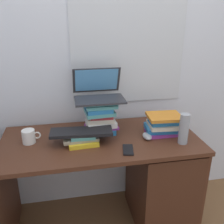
{
  "coord_description": "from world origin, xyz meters",
  "views": [
    {
      "loc": [
        -0.23,
        -1.61,
        1.62
      ],
      "look_at": [
        0.09,
        0.05,
        0.96
      ],
      "focal_mm": 40.82,
      "sensor_mm": 36.0,
      "label": 1
    }
  ],
  "objects_px": {
    "book_stack_side": "(163,124)",
    "cell_phone": "(128,150)",
    "keyboard": "(81,132)",
    "desk": "(147,176)",
    "book_stack_tall": "(101,117)",
    "mug": "(29,136)",
    "water_bottle": "(184,129)",
    "book_stack_keyboard_riser": "(82,139)",
    "computer_mouse": "(147,136)",
    "laptop": "(98,91)"
  },
  "relations": [
    {
      "from": "book_stack_side",
      "to": "keyboard",
      "type": "bearing_deg",
      "value": -176.82
    },
    {
      "from": "book_stack_tall",
      "to": "computer_mouse",
      "type": "xyz_separation_m",
      "value": [
        0.31,
        -0.15,
        -0.11
      ]
    },
    {
      "from": "book_stack_keyboard_riser",
      "to": "laptop",
      "type": "relative_size",
      "value": 0.7
    },
    {
      "from": "keyboard",
      "to": "mug",
      "type": "height_order",
      "value": "same"
    },
    {
      "from": "book_stack_tall",
      "to": "book_stack_keyboard_riser",
      "type": "xyz_separation_m",
      "value": [
        -0.15,
        -0.13,
        -0.1
      ]
    },
    {
      "from": "computer_mouse",
      "to": "water_bottle",
      "type": "distance_m",
      "value": 0.26
    },
    {
      "from": "laptop",
      "to": "water_bottle",
      "type": "xyz_separation_m",
      "value": [
        0.54,
        -0.32,
        -0.2
      ]
    },
    {
      "from": "book_stack_side",
      "to": "cell_phone",
      "type": "xyz_separation_m",
      "value": [
        -0.31,
        -0.19,
        -0.07
      ]
    },
    {
      "from": "keyboard",
      "to": "cell_phone",
      "type": "bearing_deg",
      "value": -24.61
    },
    {
      "from": "book_stack_tall",
      "to": "cell_phone",
      "type": "relative_size",
      "value": 1.88
    },
    {
      "from": "computer_mouse",
      "to": "cell_phone",
      "type": "relative_size",
      "value": 0.76
    },
    {
      "from": "book_stack_tall",
      "to": "mug",
      "type": "height_order",
      "value": "book_stack_tall"
    },
    {
      "from": "laptop",
      "to": "book_stack_side",
      "type": "bearing_deg",
      "value": -18.9
    },
    {
      "from": "book_stack_side",
      "to": "mug",
      "type": "height_order",
      "value": "book_stack_side"
    },
    {
      "from": "book_stack_keyboard_riser",
      "to": "book_stack_side",
      "type": "height_order",
      "value": "book_stack_side"
    },
    {
      "from": "book_stack_tall",
      "to": "cell_phone",
      "type": "height_order",
      "value": "book_stack_tall"
    },
    {
      "from": "laptop",
      "to": "book_stack_tall",
      "type": "bearing_deg",
      "value": -85.31
    },
    {
      "from": "book_stack_tall",
      "to": "keyboard",
      "type": "height_order",
      "value": "book_stack_tall"
    },
    {
      "from": "keyboard",
      "to": "water_bottle",
      "type": "relative_size",
      "value": 1.95
    },
    {
      "from": "laptop",
      "to": "keyboard",
      "type": "relative_size",
      "value": 0.84
    },
    {
      "from": "book_stack_side",
      "to": "computer_mouse",
      "type": "distance_m",
      "value": 0.16
    },
    {
      "from": "desk",
      "to": "book_stack_tall",
      "type": "xyz_separation_m",
      "value": [
        -0.34,
        0.12,
        0.49
      ]
    },
    {
      "from": "book_stack_side",
      "to": "water_bottle",
      "type": "relative_size",
      "value": 1.21
    },
    {
      "from": "book_stack_side",
      "to": "cell_phone",
      "type": "relative_size",
      "value": 1.92
    },
    {
      "from": "book_stack_side",
      "to": "mug",
      "type": "xyz_separation_m",
      "value": [
        -0.95,
        0.04,
        -0.03
      ]
    },
    {
      "from": "desk",
      "to": "water_bottle",
      "type": "relative_size",
      "value": 6.53
    },
    {
      "from": "laptop",
      "to": "book_stack_keyboard_riser",
      "type": "bearing_deg",
      "value": -127.56
    },
    {
      "from": "keyboard",
      "to": "cell_phone",
      "type": "xyz_separation_m",
      "value": [
        0.29,
        -0.16,
        -0.08
      ]
    },
    {
      "from": "desk",
      "to": "book_stack_keyboard_riser",
      "type": "xyz_separation_m",
      "value": [
        -0.49,
        -0.01,
        0.39
      ]
    },
    {
      "from": "keyboard",
      "to": "computer_mouse",
      "type": "distance_m",
      "value": 0.47
    },
    {
      "from": "book_stack_tall",
      "to": "mug",
      "type": "relative_size",
      "value": 2.02
    },
    {
      "from": "book_stack_keyboard_riser",
      "to": "water_bottle",
      "type": "distance_m",
      "value": 0.7
    },
    {
      "from": "water_bottle",
      "to": "cell_phone",
      "type": "xyz_separation_m",
      "value": [
        -0.39,
        -0.03,
        -0.1
      ]
    },
    {
      "from": "keyboard",
      "to": "cell_phone",
      "type": "distance_m",
      "value": 0.34
    },
    {
      "from": "desk",
      "to": "computer_mouse",
      "type": "relative_size",
      "value": 13.49
    },
    {
      "from": "desk",
      "to": "book_stack_tall",
      "type": "distance_m",
      "value": 0.61
    },
    {
      "from": "laptop",
      "to": "cell_phone",
      "type": "distance_m",
      "value": 0.48
    },
    {
      "from": "book_stack_tall",
      "to": "computer_mouse",
      "type": "relative_size",
      "value": 2.46
    },
    {
      "from": "desk",
      "to": "book_stack_side",
      "type": "xyz_separation_m",
      "value": [
        0.1,
        0.02,
        0.43
      ]
    },
    {
      "from": "water_bottle",
      "to": "mug",
      "type": "bearing_deg",
      "value": 168.92
    },
    {
      "from": "book_stack_keyboard_riser",
      "to": "book_stack_tall",
      "type": "bearing_deg",
      "value": 40.74
    },
    {
      "from": "book_stack_tall",
      "to": "computer_mouse",
      "type": "height_order",
      "value": "book_stack_tall"
    },
    {
      "from": "computer_mouse",
      "to": "mug",
      "type": "bearing_deg",
      "value": 173.46
    },
    {
      "from": "book_stack_tall",
      "to": "book_stack_keyboard_riser",
      "type": "relative_size",
      "value": 1.04
    },
    {
      "from": "book_stack_side",
      "to": "cell_phone",
      "type": "distance_m",
      "value": 0.37
    },
    {
      "from": "mug",
      "to": "cell_phone",
      "type": "distance_m",
      "value": 0.69
    },
    {
      "from": "book_stack_keyboard_riser",
      "to": "book_stack_side",
      "type": "bearing_deg",
      "value": 3.04
    },
    {
      "from": "desk",
      "to": "mug",
      "type": "bearing_deg",
      "value": 176.04
    },
    {
      "from": "cell_phone",
      "to": "desk",
      "type": "bearing_deg",
      "value": 51.47
    },
    {
      "from": "computer_mouse",
      "to": "mug",
      "type": "distance_m",
      "value": 0.82
    }
  ]
}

